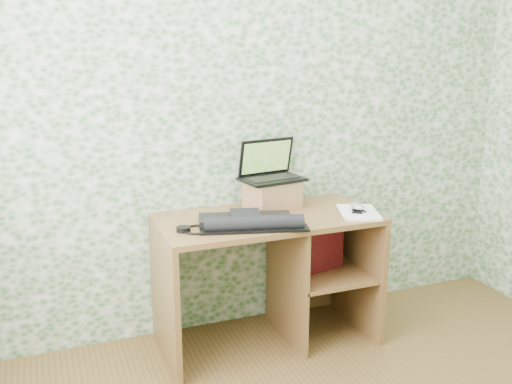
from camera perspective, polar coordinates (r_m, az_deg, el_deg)
name	(u,v)px	position (r m, az deg, el deg)	size (l,w,h in m)	color
wall_back	(247,110)	(3.30, -0.87, 8.22)	(3.50, 3.50, 0.00)	white
desk	(278,259)	(3.27, 2.19, -6.67)	(1.20, 0.60, 0.75)	brown
riser	(272,194)	(3.26, 1.62, -0.23)	(0.27, 0.22, 0.16)	#A46D49
laptop	(270,170)	(3.27, 1.39, 2.21)	(0.37, 0.29, 0.23)	black
keyboard	(249,221)	(2.95, -0.69, -2.95)	(0.56, 0.40, 0.08)	black
headphones	(197,229)	(2.90, -5.95, -3.70)	(0.20, 0.17, 0.03)	black
notepad	(358,212)	(3.22, 10.20, -2.02)	(0.21, 0.29, 0.01)	white
mouse	(357,208)	(3.21, 10.07, -1.62)	(0.07, 0.11, 0.04)	silver
pen	(361,209)	(3.26, 10.43, -1.65)	(0.01, 0.01, 0.14)	black
red_box	(321,242)	(3.32, 6.48, -5.03)	(0.28, 0.09, 0.33)	maroon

